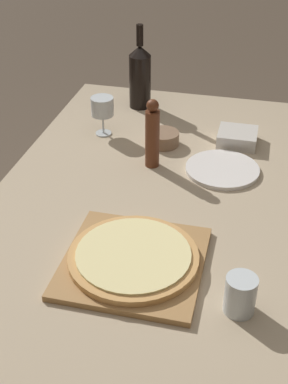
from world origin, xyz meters
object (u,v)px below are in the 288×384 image
(wine_bottle, at_px, (140,76))
(wine_glass, at_px, (102,108))
(pizza, at_px, (133,256))
(pepper_mill, at_px, (152,135))
(small_bowl, at_px, (163,138))

(wine_bottle, relative_size, wine_glass, 2.31)
(pizza, height_order, pepper_mill, pepper_mill)
(pepper_mill, xyz_separation_m, small_bowl, (0.01, 0.15, -0.09))
(small_bowl, bearing_deg, wine_bottle, 118.15)
(wine_glass, bearing_deg, wine_bottle, 74.75)
(small_bowl, bearing_deg, pepper_mill, -92.45)
(pepper_mill, bearing_deg, small_bowl, 87.55)
(pizza, bearing_deg, pepper_mill, 97.43)
(wine_bottle, relative_size, small_bowl, 2.96)
(pizza, height_order, wine_glass, wine_glass)
(pepper_mill, height_order, wine_glass, pepper_mill)
(pepper_mill, height_order, small_bowl, pepper_mill)
(wine_bottle, distance_m, pepper_mill, 0.48)
(pizza, bearing_deg, small_bowl, 95.16)
(small_bowl, bearing_deg, wine_glass, 173.17)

